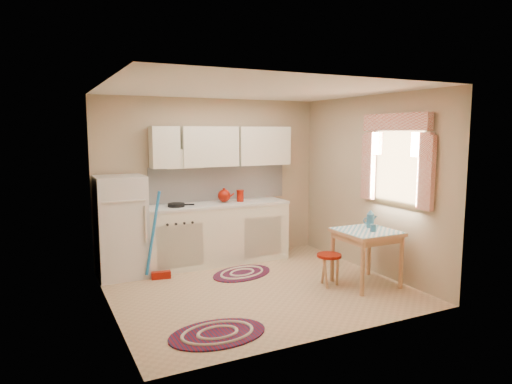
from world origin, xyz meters
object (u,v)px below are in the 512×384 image
at_px(fridge, 121,227).
at_px(stool, 329,270).
at_px(base_cabinets, 215,235).
at_px(table, 366,258).

xyz_separation_m(fridge, stool, (2.34, -1.59, -0.49)).
height_order(fridge, stool, fridge).
distance_m(base_cabinets, table, 2.30).
bearing_deg(fridge, table, -32.32).
bearing_deg(stool, base_cabinets, 120.03).
bearing_deg(base_cabinets, fridge, -177.94).
xyz_separation_m(base_cabinets, stool, (0.95, -1.64, -0.23)).
distance_m(fridge, base_cabinets, 1.41).
bearing_deg(stool, fridge, 145.73).
xyz_separation_m(fridge, base_cabinets, (1.39, 0.05, -0.26)).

